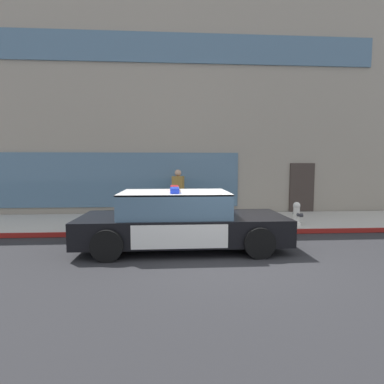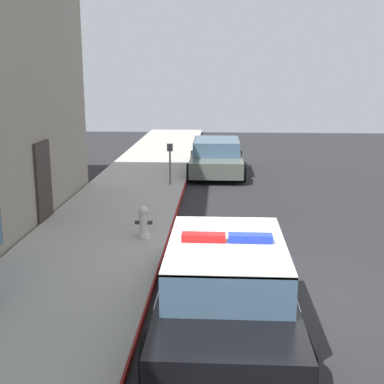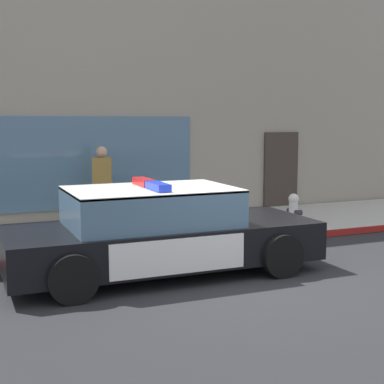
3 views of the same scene
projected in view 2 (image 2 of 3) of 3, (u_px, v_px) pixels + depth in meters
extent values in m
plane|color=#262628|center=(274.00, 293.00, 8.95)|extent=(48.00, 48.00, 0.00)
cube|color=#B2ADA3|center=(64.00, 284.00, 9.13)|extent=(48.00, 3.19, 0.15)
cube|color=maroon|center=(153.00, 286.00, 9.05)|extent=(28.80, 0.04, 0.14)
cube|color=#382D28|center=(43.00, 184.00, 12.71)|extent=(1.00, 0.08, 2.10)
cube|color=black|center=(226.00, 292.00, 7.79)|extent=(4.89, 1.88, 0.60)
cube|color=silver|center=(225.00, 247.00, 9.28)|extent=(1.67, 1.83, 0.05)
cube|color=silver|center=(228.00, 340.00, 6.09)|extent=(1.37, 1.83, 0.05)
cube|color=silver|center=(163.00, 294.00, 7.75)|extent=(2.05, 0.04, 0.51)
cube|color=silver|center=(289.00, 296.00, 7.65)|extent=(2.05, 0.04, 0.51)
cube|color=yellow|center=(162.00, 294.00, 7.75)|extent=(0.22, 0.01, 0.26)
cube|color=slate|center=(227.00, 262.00, 7.47)|extent=(2.55, 1.69, 0.60)
cube|color=silver|center=(227.00, 243.00, 7.40)|extent=(2.55, 1.69, 0.04)
cube|color=red|center=(204.00, 237.00, 7.40)|extent=(0.20, 0.63, 0.11)
cube|color=blue|center=(250.00, 238.00, 7.37)|extent=(0.20, 0.63, 0.11)
cylinder|color=black|center=(174.00, 262.00, 9.45)|extent=(0.68, 0.22, 0.68)
cylinder|color=black|center=(276.00, 264.00, 9.35)|extent=(0.68, 0.22, 0.68)
cylinder|color=black|center=(151.00, 358.00, 6.31)|extent=(0.68, 0.22, 0.68)
cylinder|color=black|center=(304.00, 362.00, 6.21)|extent=(0.68, 0.22, 0.68)
cylinder|color=silver|center=(144.00, 235.00, 11.45)|extent=(0.28, 0.28, 0.10)
cylinder|color=silver|center=(144.00, 223.00, 11.39)|extent=(0.19, 0.19, 0.45)
sphere|color=silver|center=(143.00, 211.00, 11.32)|extent=(0.22, 0.22, 0.22)
cylinder|color=#333338|center=(143.00, 207.00, 11.31)|extent=(0.06, 0.06, 0.05)
cylinder|color=#333338|center=(150.00, 223.00, 11.38)|extent=(0.09, 0.10, 0.09)
cylinder|color=#333338|center=(137.00, 222.00, 11.39)|extent=(0.09, 0.10, 0.09)
cylinder|color=#333338|center=(145.00, 222.00, 11.54)|extent=(0.10, 0.12, 0.12)
cube|color=#596056|center=(216.00, 161.00, 19.30)|extent=(4.51, 1.89, 0.56)
cube|color=slate|center=(216.00, 147.00, 19.18)|extent=(2.35, 1.69, 0.56)
cylinder|color=black|center=(193.00, 158.00, 20.82)|extent=(0.64, 0.21, 0.64)
cylinder|color=black|center=(239.00, 159.00, 20.73)|extent=(0.64, 0.21, 0.64)
cylinder|color=black|center=(190.00, 172.00, 17.94)|extent=(0.64, 0.21, 0.64)
cylinder|color=black|center=(243.00, 173.00, 17.85)|extent=(0.64, 0.21, 0.64)
cylinder|color=slate|center=(170.00, 168.00, 16.70)|extent=(0.06, 0.06, 1.10)
cube|color=#474C51|center=(170.00, 147.00, 16.54)|extent=(0.12, 0.18, 0.24)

